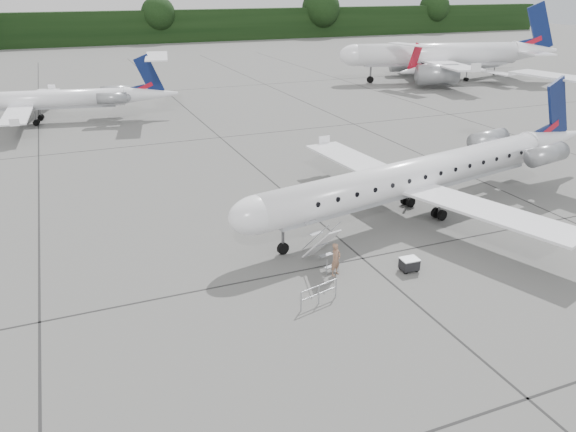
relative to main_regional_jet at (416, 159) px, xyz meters
name	(u,v)px	position (x,y,z in m)	size (l,w,h in m)	color
ground	(451,260)	(-1.62, -6.37, -3.94)	(320.00, 320.00, 0.00)	slate
treeline	(128,28)	(-1.62, 123.63, 0.06)	(260.00, 4.00, 8.00)	black
main_regional_jet	(416,159)	(0.00, 0.00, 0.00)	(30.71, 22.11, 7.87)	white
airstair	(321,245)	(-8.72, -4.15, -2.70)	(0.85, 2.35, 2.47)	white
passenger	(336,259)	(-8.46, -5.45, -3.02)	(0.67, 0.44, 1.83)	#8B634B
safety_railing	(319,295)	(-10.54, -7.76, -3.44)	(2.20, 0.08, 1.00)	#999CA2
baggage_cart	(409,264)	(-4.57, -6.59, -3.54)	(0.92, 0.74, 0.80)	black
bg_narrowbody	(437,43)	(34.67, 45.45, 1.92)	(32.62, 23.49, 11.71)	white
bg_regional_left	(24,91)	(-24.05, 38.98, -0.39)	(27.01, 19.44, 7.08)	white
bg_regional_right	(466,59)	(40.33, 45.18, -0.77)	(24.15, 17.39, 6.34)	white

